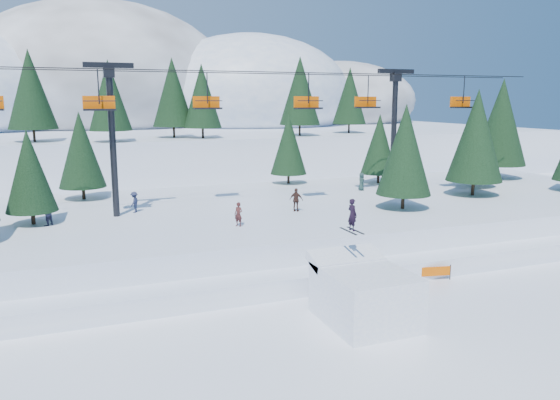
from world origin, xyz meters
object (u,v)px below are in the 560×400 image
object	(u,v)px
banner_near	(428,272)
jump_kicker	(364,293)
banner_far	(479,262)
chairlift	(263,114)

from	to	relation	value
banner_near	jump_kicker	bearing A→B (deg)	-149.79
banner_near	banner_far	world-z (taller)	same
jump_kicker	banner_near	world-z (taller)	jump_kicker
banner_near	banner_far	xyz separation A→B (m)	(4.22, 0.57, 0.00)
chairlift	banner_near	world-z (taller)	chairlift
chairlift	banner_far	bearing A→B (deg)	-52.39
banner_far	jump_kicker	bearing A→B (deg)	-157.95
jump_kicker	banner_far	size ratio (longest dim) A/B	1.99
jump_kicker	banner_near	bearing A→B (deg)	30.21
jump_kicker	banner_far	world-z (taller)	jump_kicker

